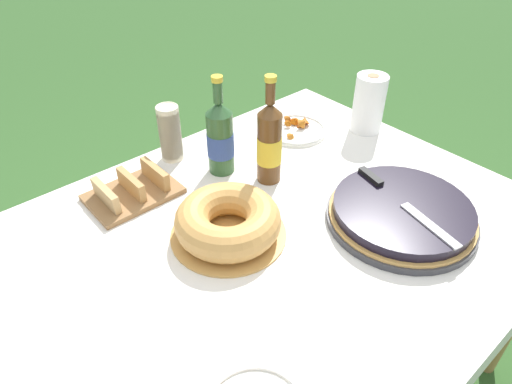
% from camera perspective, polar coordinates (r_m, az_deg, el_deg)
% --- Properties ---
extents(ground_plane, '(16.00, 16.00, 0.00)m').
position_cam_1_polar(ground_plane, '(1.82, 1.04, -22.76)').
color(ground_plane, '#335B28').
extents(garden_table, '(1.48, 1.13, 0.74)m').
position_cam_1_polar(garden_table, '(1.28, 1.38, -7.64)').
color(garden_table, '#A87A47').
rests_on(garden_table, ground_plane).
extents(tablecloth, '(1.49, 1.14, 0.10)m').
position_cam_1_polar(tablecloth, '(1.24, 1.41, -5.82)').
color(tablecloth, white).
rests_on(tablecloth, garden_table).
extents(berry_tart, '(0.41, 0.41, 0.06)m').
position_cam_1_polar(berry_tart, '(1.31, 17.74, -2.57)').
color(berry_tart, '#38383D').
rests_on(berry_tart, tablecloth).
extents(serving_knife, '(0.11, 0.37, 0.01)m').
position_cam_1_polar(serving_knife, '(1.31, 17.18, -0.68)').
color(serving_knife, silver).
rests_on(serving_knife, berry_tart).
extents(bundt_cake, '(0.31, 0.31, 0.10)m').
position_cam_1_polar(bundt_cake, '(1.20, -3.53, -3.68)').
color(bundt_cake, tan).
rests_on(bundt_cake, tablecloth).
extents(cup_stack, '(0.07, 0.07, 0.19)m').
position_cam_1_polar(cup_stack, '(1.51, -10.69, 7.23)').
color(cup_stack, beige).
rests_on(cup_stack, tablecloth).
extents(cider_bottle_green, '(0.08, 0.08, 0.32)m').
position_cam_1_polar(cider_bottle_green, '(1.41, -4.49, 6.76)').
color(cider_bottle_green, '#2D562D').
rests_on(cider_bottle_green, tablecloth).
extents(cider_bottle_amber, '(0.08, 0.08, 0.34)m').
position_cam_1_polar(cider_bottle_amber, '(1.36, 1.68, 6.14)').
color(cider_bottle_amber, brown).
rests_on(cider_bottle_amber, tablecloth).
extents(snack_plate_near, '(0.22, 0.22, 0.06)m').
position_cam_1_polar(snack_plate_near, '(1.68, 5.00, 7.87)').
color(snack_plate_near, white).
rests_on(snack_plate_near, tablecloth).
extents(paper_towel_roll, '(0.11, 0.11, 0.21)m').
position_cam_1_polar(paper_towel_roll, '(1.69, 13.92, 10.67)').
color(paper_towel_roll, white).
rests_on(paper_towel_roll, tablecloth).
extents(bread_board, '(0.26, 0.18, 0.07)m').
position_cam_1_polar(bread_board, '(1.39, -15.18, 0.21)').
color(bread_board, olive).
rests_on(bread_board, tablecloth).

